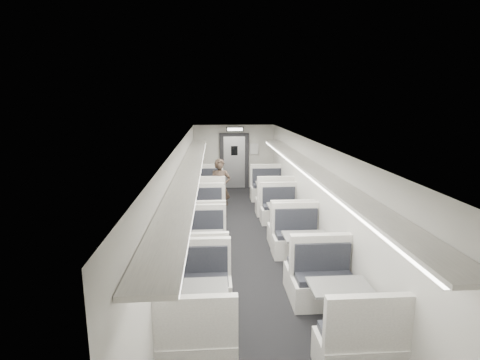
{
  "coord_description": "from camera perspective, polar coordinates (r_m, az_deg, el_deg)",
  "views": [
    {
      "loc": [
        -0.76,
        -7.98,
        3.32
      ],
      "look_at": [
        -0.06,
        1.96,
        1.17
      ],
      "focal_mm": 28.0,
      "sensor_mm": 36.0,
      "label": 1
    }
  ],
  "objects": [
    {
      "name": "window_b",
      "position": [
        9.41,
        -8.37,
        -0.03
      ],
      "size": [
        0.02,
        1.18,
        0.84
      ],
      "primitive_type": "cube",
      "color": "black",
      "rests_on": "room"
    },
    {
      "name": "booth_left_a",
      "position": [
        11.8,
        -5.06,
        -2.22
      ],
      "size": [
        1.1,
        2.22,
        1.19
      ],
      "color": "white",
      "rests_on": "room"
    },
    {
      "name": "passenger",
      "position": [
        10.79,
        -3.04,
        -1.17
      ],
      "size": [
        0.61,
        0.41,
        1.67
      ],
      "primitive_type": "imported",
      "rotation": [
        0.0,
        0.0,
        -0.01
      ],
      "color": "black",
      "rests_on": "room"
    },
    {
      "name": "booth_right_b",
      "position": [
        9.62,
        6.75,
        -5.79
      ],
      "size": [
        1.01,
        2.05,
        1.1
      ],
      "color": "white",
      "rests_on": "room"
    },
    {
      "name": "vestibule_door",
      "position": [
        14.11,
        -0.88,
        2.87
      ],
      "size": [
        1.1,
        0.13,
        2.1
      ],
      "color": "black",
      "rests_on": "room"
    },
    {
      "name": "booth_right_a",
      "position": [
        11.82,
        4.67,
        -2.19
      ],
      "size": [
        1.09,
        2.21,
        1.18
      ],
      "color": "white",
      "rests_on": "room"
    },
    {
      "name": "booth_left_b",
      "position": [
        9.61,
        -5.28,
        -5.82
      ],
      "size": [
        0.99,
        2.01,
        1.07
      ],
      "color": "white",
      "rests_on": "room"
    },
    {
      "name": "window_d",
      "position": [
        5.22,
        -11.94,
        -10.27
      ],
      "size": [
        0.02,
        1.18,
        0.84
      ],
      "primitive_type": "cube",
      "color": "black",
      "rests_on": "room"
    },
    {
      "name": "booth_left_d",
      "position": [
        5.75,
        -6.18,
        -18.87
      ],
      "size": [
        1.0,
        2.02,
        1.08
      ],
      "color": "white",
      "rests_on": "room"
    },
    {
      "name": "exit_sign",
      "position": [
        13.48,
        -0.78,
        7.75
      ],
      "size": [
        0.62,
        0.12,
        0.16
      ],
      "color": "black",
      "rests_on": "room"
    },
    {
      "name": "wall_notice",
      "position": [
        14.1,
        2.17,
        4.74
      ],
      "size": [
        0.32,
        0.02,
        0.4
      ],
      "primitive_type": "cube",
      "color": "silver",
      "rests_on": "room"
    },
    {
      "name": "booth_right_d",
      "position": [
        5.85,
        14.84,
        -18.41
      ],
      "size": [
        1.05,
        2.13,
        1.14
      ],
      "color": "white",
      "rests_on": "room"
    },
    {
      "name": "window_a",
      "position": [
        11.57,
        -7.57,
        2.26
      ],
      "size": [
        0.02,
        1.18,
        0.84
      ],
      "primitive_type": "cube",
      "color": "black",
      "rests_on": "room"
    },
    {
      "name": "room",
      "position": [
        8.29,
        1.37,
        -2.65
      ],
      "size": [
        3.24,
        12.24,
        2.64
      ],
      "color": "black",
      "rests_on": "ground"
    },
    {
      "name": "booth_right_c",
      "position": [
        7.56,
        9.94,
        -10.88
      ],
      "size": [
        1.05,
        2.12,
        1.14
      ],
      "color": "white",
      "rests_on": "room"
    },
    {
      "name": "booth_left_c",
      "position": [
        7.71,
        -5.59,
        -10.54
      ],
      "size": [
        0.96,
        1.95,
        1.04
      ],
      "color": "white",
      "rests_on": "room"
    },
    {
      "name": "window_c",
      "position": [
        7.28,
        -9.63,
        -3.68
      ],
      "size": [
        0.02,
        1.18,
        0.84
      ],
      "primitive_type": "cube",
      "color": "black",
      "rests_on": "room"
    },
    {
      "name": "luggage_rack_left",
      "position": [
        7.82,
        -7.51,
        1.73
      ],
      "size": [
        0.46,
        10.4,
        0.09
      ],
      "color": "white",
      "rests_on": "room"
    },
    {
      "name": "luggage_rack_right",
      "position": [
        8.06,
        10.45,
        1.94
      ],
      "size": [
        0.46,
        10.4,
        0.09
      ],
      "color": "white",
      "rests_on": "room"
    }
  ]
}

